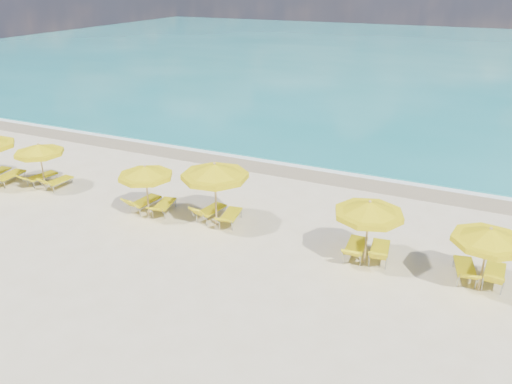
% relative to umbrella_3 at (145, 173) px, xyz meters
% --- Properties ---
extents(ground_plane, '(120.00, 120.00, 0.00)m').
position_rel_umbrella_3_xyz_m(ground_plane, '(4.04, -0.09, -1.83)').
color(ground_plane, beige).
extents(ocean, '(120.00, 80.00, 0.30)m').
position_rel_umbrella_3_xyz_m(ocean, '(4.04, 47.91, -1.83)').
color(ocean, '#167B7E').
rests_on(ocean, ground).
extents(wet_sand_band, '(120.00, 2.60, 0.01)m').
position_rel_umbrella_3_xyz_m(wet_sand_band, '(4.04, 7.31, -1.83)').
color(wet_sand_band, tan).
rests_on(wet_sand_band, ground).
extents(foam_line, '(120.00, 1.20, 0.03)m').
position_rel_umbrella_3_xyz_m(foam_line, '(4.04, 8.11, -1.83)').
color(foam_line, white).
rests_on(foam_line, ground).
extents(whitecap_near, '(14.00, 0.36, 0.05)m').
position_rel_umbrella_3_xyz_m(whitecap_near, '(-1.96, 16.91, -1.83)').
color(whitecap_near, white).
rests_on(whitecap_near, ground).
extents(whitecap_far, '(18.00, 0.30, 0.05)m').
position_rel_umbrella_3_xyz_m(whitecap_far, '(12.04, 23.91, -1.83)').
color(whitecap_far, white).
rests_on(whitecap_far, ground).
extents(umbrella_2, '(2.54, 2.54, 2.13)m').
position_rel_umbrella_3_xyz_m(umbrella_2, '(-5.90, 0.35, -0.02)').
color(umbrella_2, tan).
rests_on(umbrella_2, ground).
extents(umbrella_3, '(2.32, 2.32, 2.15)m').
position_rel_umbrella_3_xyz_m(umbrella_3, '(0.00, 0.00, 0.00)').
color(umbrella_3, tan).
rests_on(umbrella_3, ground).
extents(umbrella_4, '(3.10, 3.10, 2.56)m').
position_rel_umbrella_3_xyz_m(umbrella_4, '(2.83, 0.42, 0.35)').
color(umbrella_4, tan).
rests_on(umbrella_4, ground).
extents(umbrella_5, '(2.43, 2.43, 2.29)m').
position_rel_umbrella_3_xyz_m(umbrella_5, '(8.64, 0.06, 0.12)').
color(umbrella_5, tan).
rests_on(umbrella_5, ground).
extents(umbrella_6, '(2.58, 2.58, 2.17)m').
position_rel_umbrella_3_xyz_m(umbrella_6, '(12.17, -0.07, 0.01)').
color(umbrella_6, tan).
rests_on(umbrella_6, ground).
extents(lounger_1_right, '(0.78, 1.99, 0.74)m').
position_rel_umbrella_3_xyz_m(lounger_1_right, '(-7.82, 0.07, -1.61)').
color(lounger_1_right, '#A5A8AD').
rests_on(lounger_1_right, ground).
extents(lounger_2_left, '(0.92, 1.87, 0.74)m').
position_rel_umbrella_3_xyz_m(lounger_2_left, '(-6.45, 0.65, -1.62)').
color(lounger_2_left, '#A5A8AD').
rests_on(lounger_2_left, ground).
extents(lounger_2_right, '(0.66, 1.63, 0.76)m').
position_rel_umbrella_3_xyz_m(lounger_2_right, '(-5.37, 0.62, -1.63)').
color(lounger_2_right, '#A5A8AD').
rests_on(lounger_2_right, ground).
extents(lounger_3_left, '(0.80, 1.79, 0.84)m').
position_rel_umbrella_3_xyz_m(lounger_3_left, '(-0.48, 0.37, -1.61)').
color(lounger_3_left, '#A5A8AD').
rests_on(lounger_3_left, ground).
extents(lounger_3_right, '(0.88, 1.80, 0.71)m').
position_rel_umbrella_3_xyz_m(lounger_3_right, '(0.40, 0.46, -1.63)').
color(lounger_3_right, '#A5A8AD').
rests_on(lounger_3_right, ground).
extents(lounger_4_left, '(0.84, 1.77, 0.84)m').
position_rel_umbrella_3_xyz_m(lounger_4_left, '(2.36, 0.78, -1.62)').
color(lounger_4_left, '#A5A8AD').
rests_on(lounger_4_left, ground).
extents(lounger_4_right, '(0.85, 1.82, 0.73)m').
position_rel_umbrella_3_xyz_m(lounger_4_right, '(3.27, 0.73, -1.62)').
color(lounger_4_right, '#A5A8AD').
rests_on(lounger_4_right, ground).
extents(lounger_5_left, '(0.72, 1.87, 0.82)m').
position_rel_umbrella_3_xyz_m(lounger_5_left, '(8.26, 0.32, -1.61)').
color(lounger_5_left, '#A5A8AD').
rests_on(lounger_5_left, ground).
extents(lounger_5_right, '(0.78, 1.81, 0.84)m').
position_rel_umbrella_3_xyz_m(lounger_5_right, '(9.04, 0.45, -1.61)').
color(lounger_5_right, '#A5A8AD').
rests_on(lounger_5_right, ground).
extents(lounger_6_left, '(0.90, 1.84, 0.77)m').
position_rel_umbrella_3_xyz_m(lounger_6_left, '(11.72, 0.45, -1.62)').
color(lounger_6_left, '#A5A8AD').
rests_on(lounger_6_left, ground).
extents(lounger_6_right, '(0.70, 1.77, 0.84)m').
position_rel_umbrella_3_xyz_m(lounger_6_right, '(12.56, 0.52, -1.61)').
color(lounger_6_right, '#A5A8AD').
rests_on(lounger_6_right, ground).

